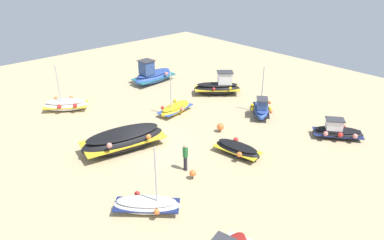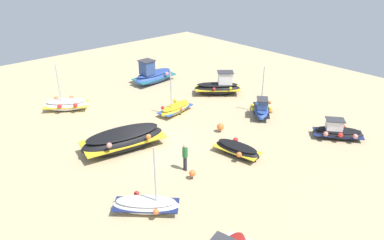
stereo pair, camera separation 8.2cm
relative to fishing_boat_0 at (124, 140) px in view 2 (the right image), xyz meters
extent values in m
plane|color=tan|center=(-0.76, -1.51, -0.69)|extent=(51.18, 51.18, 0.00)
ellipsoid|color=black|center=(0.00, 0.00, -0.06)|extent=(2.98, 5.75, 1.39)
cube|color=gold|center=(0.00, 0.00, 0.00)|extent=(2.94, 5.53, 0.24)
ellipsoid|color=black|center=(0.00, 0.00, 0.47)|extent=(2.56, 5.05, 0.32)
sphere|color=orange|center=(-1.30, -1.05, 0.35)|extent=(0.33, 0.33, 0.33)
sphere|color=#EA7F75|center=(1.07, -0.20, 0.26)|extent=(0.33, 0.33, 0.33)
sphere|color=#EA7F75|center=(-0.82, 1.46, 0.48)|extent=(0.33, 0.33, 0.33)
ellipsoid|color=#2D4C9E|center=(-2.63, -10.79, -0.30)|extent=(2.89, 3.14, 0.78)
cube|color=black|center=(-2.63, -10.79, -0.26)|extent=(2.84, 3.07, 0.06)
ellipsoid|color=navy|center=(-2.63, -10.79, 0.02)|extent=(2.54, 2.77, 0.13)
cube|color=#2D4784|center=(-2.91, -10.45, 0.44)|extent=(1.19, 1.22, 0.72)
cube|color=#333338|center=(-2.91, -10.45, 0.83)|extent=(1.37, 1.41, 0.06)
cylinder|color=#B7B7BC|center=(-2.27, -11.21, 1.58)|extent=(0.08, 0.08, 2.99)
sphere|color=orange|center=(-2.58, -11.90, 0.04)|extent=(0.28, 0.28, 0.28)
sphere|color=yellow|center=(-1.82, -10.69, -0.10)|extent=(0.28, 0.28, 0.28)
sphere|color=yellow|center=(-3.15, -11.22, -0.09)|extent=(0.28, 0.28, 0.28)
sphere|color=yellow|center=(-2.39, -10.01, -0.01)|extent=(0.28, 0.28, 0.28)
sphere|color=orange|center=(-3.71, -10.55, 0.03)|extent=(0.28, 0.28, 0.28)
ellipsoid|color=black|center=(-5.39, -4.88, -0.33)|extent=(3.25, 1.66, 0.76)
cube|color=gold|center=(-5.39, -4.88, -0.30)|extent=(3.13, 1.66, 0.10)
ellipsoid|color=black|center=(-5.39, -4.88, -0.03)|extent=(2.85, 1.44, 0.15)
sphere|color=red|center=(-4.74, -5.46, -0.09)|extent=(0.33, 0.33, 0.33)
sphere|color=orange|center=(-6.05, -4.31, -0.14)|extent=(0.33, 0.33, 0.33)
ellipsoid|color=white|center=(8.48, 0.08, -0.28)|extent=(3.16, 3.62, 0.90)
cube|color=gold|center=(8.48, 0.08, -0.24)|extent=(3.08, 3.51, 0.15)
ellipsoid|color=beige|center=(8.48, 0.08, 0.06)|extent=(2.75, 3.16, 0.21)
cylinder|color=#B7B7BC|center=(8.67, 0.34, 1.59)|extent=(0.08, 0.08, 2.92)
sphere|color=orange|center=(9.67, 0.35, 0.00)|extent=(0.35, 0.35, 0.35)
sphere|color=red|center=(8.01, 0.80, -0.03)|extent=(0.35, 0.35, 0.35)
sphere|color=orange|center=(8.95, -0.63, 0.01)|extent=(0.35, 0.35, 0.35)
sphere|color=red|center=(7.29, -0.18, 0.01)|extent=(0.35, 0.35, 0.35)
ellipsoid|color=black|center=(-8.49, -11.71, -0.37)|extent=(3.37, 3.02, 0.73)
cube|color=navy|center=(-8.49, -11.71, -0.33)|extent=(3.27, 2.93, 0.14)
ellipsoid|color=black|center=(-8.49, -11.71, -0.10)|extent=(2.95, 2.63, 0.18)
cube|color=white|center=(-8.23, -11.51, 0.30)|extent=(1.29, 1.24, 0.68)
cube|color=#333338|center=(-8.23, -11.51, 0.67)|extent=(1.49, 1.44, 0.06)
sphere|color=#EA7F75|center=(-9.66, -11.74, -0.12)|extent=(0.32, 0.32, 0.32)
sphere|color=red|center=(-8.42, -12.56, -0.16)|extent=(0.32, 0.32, 0.32)
sphere|color=red|center=(-8.93, -11.16, -0.10)|extent=(0.32, 0.32, 0.32)
sphere|color=red|center=(-7.69, -11.98, -0.17)|extent=(0.32, 0.32, 0.32)
sphere|color=#EA7F75|center=(-8.19, -10.58, -0.10)|extent=(0.32, 0.32, 0.32)
ellipsoid|color=gold|center=(2.13, -6.08, -0.36)|extent=(1.73, 3.35, 0.67)
cube|color=#2D4C9E|center=(2.13, -6.08, -0.33)|extent=(1.75, 3.23, 0.06)
ellipsoid|color=gold|center=(2.13, -6.08, -0.08)|extent=(1.52, 2.95, 0.11)
cylinder|color=#B7B7BC|center=(2.04, -5.60, 1.44)|extent=(0.08, 0.08, 2.94)
sphere|color=red|center=(2.68, -5.22, -0.17)|extent=(0.28, 0.28, 0.28)
sphere|color=#EA7F75|center=(1.45, -6.21, -0.16)|extent=(0.28, 0.28, 0.28)
sphere|color=yellow|center=(2.95, -6.69, -0.07)|extent=(0.28, 0.28, 0.28)
ellipsoid|color=white|center=(-5.95, 2.46, -0.37)|extent=(3.15, 3.19, 0.65)
cube|color=navy|center=(-5.95, 2.46, -0.34)|extent=(3.09, 3.12, 0.05)
ellipsoid|color=beige|center=(-5.95, 2.46, -0.10)|extent=(2.77, 2.80, 0.11)
cylinder|color=#B7B7BC|center=(-6.32, 2.09, 1.44)|extent=(0.08, 0.08, 2.98)
sphere|color=orange|center=(-6.85, 2.52, -0.17)|extent=(0.29, 0.29, 0.29)
sphere|color=red|center=(-5.06, 2.41, -0.19)|extent=(0.29, 0.29, 0.29)
ellipsoid|color=black|center=(2.79, -11.44, -0.20)|extent=(3.84, 4.09, 1.02)
cube|color=gold|center=(2.79, -11.44, -0.15)|extent=(3.76, 3.99, 0.12)
ellipsoid|color=black|center=(2.79, -11.44, 0.22)|extent=(3.37, 3.59, 0.19)
cube|color=white|center=(2.35, -11.94, 0.82)|extent=(1.50, 1.52, 1.04)
cube|color=#333338|center=(2.35, -11.94, 1.37)|extent=(1.74, 1.76, 0.06)
sphere|color=#EA7F75|center=(4.13, -11.19, 0.06)|extent=(0.24, 0.24, 0.24)
sphere|color=red|center=(2.38, -10.61, 0.13)|extent=(0.24, 0.24, 0.24)
sphere|color=#EA7F75|center=(3.19, -12.27, 0.10)|extent=(0.24, 0.24, 0.24)
sphere|color=yellow|center=(1.44, -11.69, 0.17)|extent=(0.24, 0.24, 0.24)
ellipsoid|color=#2D4C9E|center=(9.06, -9.13, -0.17)|extent=(2.02, 4.56, 1.15)
cube|color=#1E6670|center=(9.06, -9.13, -0.12)|extent=(2.00, 4.38, 0.19)
ellipsoid|color=navy|center=(9.06, -9.13, 0.27)|extent=(1.72, 4.01, 0.26)
cube|color=#2D4784|center=(8.99, -8.29, 0.99)|extent=(1.18, 1.18, 1.28)
cube|color=#333338|center=(8.99, -8.29, 1.66)|extent=(1.37, 1.37, 0.06)
sphere|color=#EA7F75|center=(8.19, -9.98, 0.24)|extent=(0.33, 0.33, 0.33)
sphere|color=red|center=(9.93, -8.29, 0.12)|extent=(0.33, 0.33, 0.33)
cylinder|color=#2D2D38|center=(-4.41, -1.36, -0.23)|extent=(0.14, 0.14, 0.92)
cylinder|color=#2D2D38|center=(-4.57, -1.33, -0.23)|extent=(0.14, 0.14, 0.92)
cylinder|color=#236B33|center=(-4.49, -1.35, 0.51)|extent=(0.32, 0.32, 0.57)
sphere|color=tan|center=(-4.49, -1.35, 0.90)|extent=(0.22, 0.22, 0.22)
cylinder|color=#3F3F42|center=(-5.45, -1.05, -0.60)|extent=(0.08, 0.08, 0.19)
sphere|color=orange|center=(-5.45, -1.05, -0.31)|extent=(0.38, 0.38, 0.38)
cylinder|color=#3F3F42|center=(-2.49, -6.37, -0.62)|extent=(0.08, 0.08, 0.14)
sphere|color=orange|center=(-2.49, -6.37, -0.30)|extent=(0.50, 0.50, 0.50)
camera|label=1|loc=(-17.83, 10.18, 11.03)|focal=33.34mm
camera|label=2|loc=(-17.88, 10.12, 11.03)|focal=33.34mm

